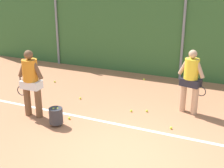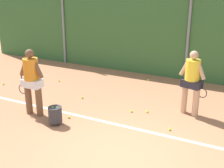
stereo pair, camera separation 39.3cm
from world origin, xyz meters
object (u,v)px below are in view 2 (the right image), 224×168
Objects in this scene: tennis_ball_3 at (148,80)px; tennis_ball_4 at (3,84)px; tennis_ball_0 at (82,98)px; tennis_ball_6 at (131,111)px; player_foreground_near at (32,79)px; tennis_ball_12 at (69,117)px; tennis_ball_10 at (59,81)px; tennis_ball_11 at (196,103)px; ball_hopper at (55,114)px; tennis_ball_8 at (170,129)px; player_midcourt at (192,80)px; tennis_ball_2 at (147,112)px.

tennis_ball_3 is 1.00× the size of tennis_ball_4.
tennis_ball_6 is (1.84, -0.25, 0.00)m from tennis_ball_0.
player_foreground_near is 28.81× the size of tennis_ball_12.
tennis_ball_0 is at bearing 172.37° from tennis_ball_6.
tennis_ball_3 and tennis_ball_4 have the same top height.
tennis_ball_0 is at bearing 107.54° from tennis_ball_12.
player_foreground_near is 3.04m from tennis_ball_10.
tennis_ball_0 is at bearing -116.01° from tennis_ball_3.
tennis_ball_11 is (6.67, 1.40, 0.00)m from tennis_ball_4.
tennis_ball_12 is (1.03, 0.21, -1.03)m from player_foreground_near.
ball_hopper is (0.92, -0.25, -0.77)m from player_foreground_near.
ball_hopper is at bearing -103.28° from tennis_ball_12.
tennis_ball_3 is 1.00× the size of tennis_ball_8.
player_foreground_near reaches higher than ball_hopper.
player_midcourt is at bearing 4.95° from tennis_ball_4.
player_midcourt is at bearing 36.78° from ball_hopper.
tennis_ball_8 is at bearing 11.98° from tennis_ball_12.
tennis_ball_6 is 1.00× the size of tennis_ball_10.
tennis_ball_4 is 3.92m from tennis_ball_12.
player_foreground_near is 28.81× the size of tennis_ball_4.
tennis_ball_2 is 2.25m from tennis_ball_12.
tennis_ball_12 is (0.44, -1.40, 0.00)m from tennis_ball_0.
tennis_ball_11 and tennis_ball_12 have the same top height.
tennis_ball_2 and tennis_ball_11 have the same top height.
tennis_ball_6 is at bearing -152.01° from player_foreground_near.
tennis_ball_10 is (-2.97, -1.61, 0.00)m from tennis_ball_3.
player_midcourt is 28.05× the size of tennis_ball_3.
tennis_ball_12 is (-2.91, -1.80, -1.00)m from player_midcourt.
tennis_ball_0 is 1.00× the size of tennis_ball_11.
player_foreground_near is 1.23m from ball_hopper.
tennis_ball_10 is at bearing -68.91° from player_foreground_near.
tennis_ball_10 is 3.23m from tennis_ball_12.
tennis_ball_0 and tennis_ball_12 have the same top height.
player_midcourt reaches higher than tennis_ball_12.
tennis_ball_6 is 1.81m from tennis_ball_12.
tennis_ball_11 is at bearing -34.07° from tennis_ball_3.
tennis_ball_10 is 1.00× the size of tennis_ball_12.
player_midcourt is 3.21m from tennis_ball_3.
tennis_ball_4 is 1.00× the size of tennis_ball_12.
tennis_ball_2 is at bearing 42.90° from ball_hopper.
tennis_ball_2 is 1.00× the size of tennis_ball_4.
tennis_ball_3 is 2.54m from tennis_ball_11.
tennis_ball_11 is 3.95m from tennis_ball_12.
tennis_ball_3 is 3.93m from tennis_ball_8.
player_midcourt is 1.56m from tennis_ball_2.
player_foreground_near is 28.81× the size of tennis_ball_2.
tennis_ball_6 is 1.43m from tennis_ball_8.
player_midcourt reaches higher than tennis_ball_6.
player_foreground_near reaches higher than tennis_ball_12.
tennis_ball_4 is 5.12m from tennis_ball_6.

